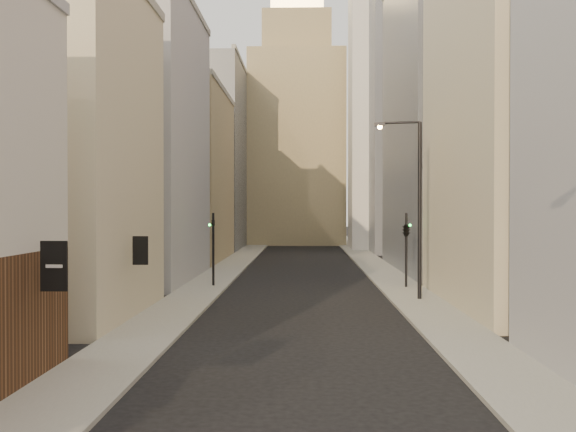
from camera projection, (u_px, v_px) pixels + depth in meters
The scene contains 14 objects.
sidewalk_left at pixel (234, 264), 60.00m from camera, with size 3.00×140.00×0.15m, color gray.
sidewalk_right at pixel (373, 264), 59.66m from camera, with size 3.00×140.00×0.15m, color gray.
left_bldg_beige at pixel (54, 153), 31.05m from camera, with size 8.00×12.00×16.00m, color #BEB497.
left_bldg_grey at pixel (139, 144), 47.02m from camera, with size 8.00×16.00×20.00m, color #9E9EA3.
left_bldg_tan at pixel (185, 177), 65.03m from camera, with size 8.00×18.00×17.00m, color #958560.
left_bldg_wingrid at pixel (213, 158), 84.98m from camera, with size 8.00×20.00×24.00m, color gray.
right_bldg_beige at pixel (525, 121), 34.41m from camera, with size 8.00×16.00×20.00m, color #BEB497.
right_bldg_wingrid at pixel (444, 118), 54.36m from camera, with size 8.00×20.00×26.00m, color gray.
highrise at pixel (444, 49), 82.04m from camera, with size 21.00×23.00×51.20m.
clock_tower at pixel (297, 127), 96.62m from camera, with size 14.00×14.00×44.90m.
white_tower at pixel (381, 105), 82.33m from camera, with size 8.00×8.00×41.50m.
streetlamp_mid at pixel (415, 198), 36.52m from camera, with size 2.66×0.80×10.29m.
traffic_light_left at pixel (213, 233), 42.83m from camera, with size 0.60×0.54×5.00m.
traffic_light_right at pixel (406, 230), 42.00m from camera, with size 0.82×0.82×5.00m.
Camera 1 is at (0.13, -4.79, 5.32)m, focal length 40.00 mm.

